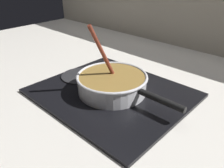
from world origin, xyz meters
TOP-DOWN VIEW (x-y plane):
  - ground at (0.00, 0.00)m, footprint 2.40×1.60m
  - hob_plate at (0.07, 0.08)m, footprint 0.56×0.48m
  - burner_ring at (0.07, 0.08)m, footprint 0.20×0.20m
  - spare_burner at (-0.13, 0.08)m, footprint 0.16×0.16m
  - cooking_pan at (0.07, 0.08)m, footprint 0.43×0.27m

SIDE VIEW (x-z plane):
  - ground at x=0.00m, z-range -0.04..0.00m
  - hob_plate at x=0.07m, z-range 0.00..0.01m
  - spare_burner at x=-0.13m, z-range 0.01..0.02m
  - burner_ring at x=0.07m, z-range 0.01..0.02m
  - cooking_pan at x=0.07m, z-range -0.08..0.18m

